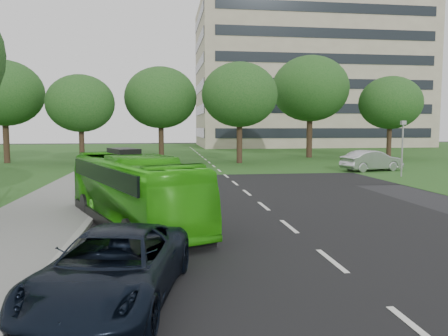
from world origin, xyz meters
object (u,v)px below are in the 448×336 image
object	(u,v)px
office_building	(308,78)
tree_park_e	(390,103)
tree_park_b	(161,98)
bus	(132,190)
sedan	(372,161)
tree_park_a	(81,103)
camera_pole	(403,141)
tree_park_f	(4,93)
suv	(113,267)
tree_park_c	(240,95)
tree_park_d	(310,89)

from	to	relation	value
office_building	tree_park_e	size ratio (longest dim) A/B	4.44
tree_park_b	bus	world-z (taller)	tree_park_b
tree_park_e	sedan	xyz separation A→B (m)	(-8.12, -12.40, -5.31)
tree_park_e	sedan	bearing A→B (deg)	-123.24
tree_park_a	camera_pole	size ratio (longest dim) A/B	2.12
office_building	sedan	bearing A→B (deg)	-102.17
tree_park_f	sedan	size ratio (longest dim) A/B	1.97
bus	suv	world-z (taller)	bus
tree_park_e	sedan	world-z (taller)	tree_park_e
suv	camera_pole	size ratio (longest dim) A/B	1.32
tree_park_e	camera_pole	distance (m)	18.69
tree_park_a	tree_park_f	size ratio (longest dim) A/B	0.85
tree_park_c	sedan	bearing A→B (deg)	-43.92
tree_park_a	tree_park_b	bearing A→B (deg)	18.06
tree_park_b	tree_park_d	xyz separation A→B (m)	(16.82, 3.29, 1.37)
tree_park_e	tree_park_f	bearing A→B (deg)	-179.29
tree_park_e	camera_pole	size ratio (longest dim) A/B	2.28
suv	tree_park_e	bearing A→B (deg)	66.65
tree_park_c	tree_park_d	world-z (taller)	tree_park_d
sedan	tree_park_e	bearing A→B (deg)	-47.40
tree_park_f	camera_pole	bearing A→B (deg)	-26.75
bus	camera_pole	bearing A→B (deg)	13.20
tree_park_c	tree_park_e	xyz separation A→B (m)	(17.35, 3.51, -0.44)
office_building	tree_park_c	world-z (taller)	office_building
suv	camera_pole	distance (m)	26.73
tree_park_e	tree_park_f	size ratio (longest dim) A/B	0.91
office_building	tree_park_f	distance (m)	53.92
tree_park_e	suv	bearing A→B (deg)	-125.00
tree_park_b	camera_pole	xyz separation A→B (m)	(16.94, -16.36, -3.90)
tree_park_c	tree_park_e	bearing A→B (deg)	11.45
tree_park_d	suv	bearing A→B (deg)	-113.83
tree_park_f	camera_pole	size ratio (longest dim) A/B	2.50
tree_park_c	suv	bearing A→B (deg)	-104.00
tree_park_d	camera_pole	bearing A→B (deg)	-89.64
tree_park_d	tree_park_e	bearing A→B (deg)	-21.13
bus	tree_park_d	bearing A→B (deg)	38.71
tree_park_f	suv	bearing A→B (deg)	-68.52
tree_park_f	suv	distance (m)	39.19
office_building	tree_park_c	bearing A→B (deg)	-117.35
office_building	tree_park_a	size ratio (longest dim) A/B	4.77
tree_park_b	tree_park_e	bearing A→B (deg)	0.39
tree_park_b	tree_park_d	world-z (taller)	tree_park_d
camera_pole	sedan	bearing A→B (deg)	73.91
suv	sedan	bearing A→B (deg)	65.77
tree_park_e	bus	size ratio (longest dim) A/B	0.99
tree_park_c	tree_park_f	distance (m)	22.62
tree_park_f	suv	size ratio (longest dim) A/B	1.90
tree_park_b	tree_park_e	distance (m)	24.89
tree_park_d	bus	bearing A→B (deg)	-118.42
office_building	tree_park_c	xyz separation A→B (m)	(-19.11, -36.94, -5.92)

